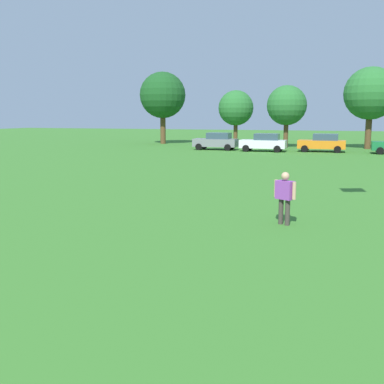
{
  "coord_description": "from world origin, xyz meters",
  "views": [
    {
      "loc": [
        4.84,
        1.04,
        3.34
      ],
      "look_at": [
        1.34,
        11.58,
        1.5
      ],
      "focal_mm": 43.07,
      "sensor_mm": 36.0,
      "label": 1
    }
  ],
  "objects": [
    {
      "name": "tree_left",
      "position": [
        -7.21,
        53.22,
        4.19
      ],
      "size": [
        3.99,
        3.99,
        6.21
      ],
      "color": "brown",
      "rests_on": "ground"
    },
    {
      "name": "parked_car_orange_2",
      "position": [
        2.83,
        45.75,
        0.86
      ],
      "size": [
        4.3,
        2.02,
        1.68
      ],
      "rotation": [
        0.0,
        0.0,
        3.14
      ],
      "color": "orange",
      "rests_on": "ground"
    },
    {
      "name": "ground_plane",
      "position": [
        0.0,
        30.0,
        0.0
      ],
      "size": [
        160.0,
        160.0,
        0.0
      ],
      "primitive_type": "plane",
      "color": "#387528"
    },
    {
      "name": "parked_car_white_1",
      "position": [
        -2.44,
        44.56,
        0.86
      ],
      "size": [
        4.3,
        2.02,
        1.68
      ],
      "rotation": [
        0.0,
        0.0,
        3.14
      ],
      "color": "white",
      "rests_on": "ground"
    },
    {
      "name": "adult_bystander",
      "position": [
        3.16,
        15.17,
        0.98
      ],
      "size": [
        0.71,
        0.52,
        1.64
      ],
      "rotation": [
        0.0,
        0.0,
        5.8
      ],
      "color": "#3F3833",
      "rests_on": "ground"
    },
    {
      "name": "tree_center_right",
      "position": [
        7.0,
        51.27,
        5.52
      ],
      "size": [
        5.25,
        5.25,
        8.18
      ],
      "color": "brown",
      "rests_on": "ground"
    },
    {
      "name": "parked_car_gray_0",
      "position": [
        -7.29,
        45.23,
        0.86
      ],
      "size": [
        4.3,
        2.02,
        1.68
      ],
      "rotation": [
        0.0,
        0.0,
        3.14
      ],
      "color": "slate",
      "rests_on": "ground"
    },
    {
      "name": "tree_far_left",
      "position": [
        -16.07,
        52.91,
        5.73
      ],
      "size": [
        5.45,
        5.45,
        8.49
      ],
      "color": "brown",
      "rests_on": "ground"
    },
    {
      "name": "tree_center_left",
      "position": [
        -1.21,
        50.96,
        4.4
      ],
      "size": [
        4.18,
        4.18,
        6.52
      ],
      "color": "brown",
      "rests_on": "ground"
    }
  ]
}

